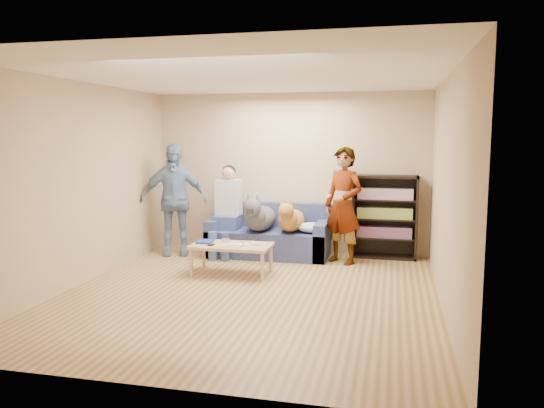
% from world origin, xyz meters
% --- Properties ---
extents(ground, '(5.00, 5.00, 0.00)m').
position_xyz_m(ground, '(0.00, 0.00, 0.00)').
color(ground, olive).
rests_on(ground, ground).
extents(ceiling, '(5.00, 5.00, 0.00)m').
position_xyz_m(ceiling, '(0.00, 0.00, 2.60)').
color(ceiling, white).
rests_on(ceiling, ground).
extents(wall_back, '(4.50, 0.00, 4.50)m').
position_xyz_m(wall_back, '(0.00, 2.50, 1.30)').
color(wall_back, tan).
rests_on(wall_back, ground).
extents(wall_front, '(4.50, 0.00, 4.50)m').
position_xyz_m(wall_front, '(0.00, -2.50, 1.30)').
color(wall_front, tan).
rests_on(wall_front, ground).
extents(wall_left, '(0.00, 5.00, 5.00)m').
position_xyz_m(wall_left, '(-2.25, 0.00, 1.30)').
color(wall_left, tan).
rests_on(wall_left, ground).
extents(wall_right, '(0.00, 5.00, 5.00)m').
position_xyz_m(wall_right, '(2.25, 0.00, 1.30)').
color(wall_right, tan).
rests_on(wall_right, ground).
extents(blanket, '(0.44, 0.37, 0.15)m').
position_xyz_m(blanket, '(0.46, 1.93, 0.50)').
color(blanket, silver).
rests_on(blanket, sofa).
extents(person_standing_right, '(0.76, 0.69, 1.75)m').
position_xyz_m(person_standing_right, '(0.95, 1.84, 0.87)').
color(person_standing_right, gray).
rests_on(person_standing_right, ground).
extents(person_standing_left, '(1.13, 0.78, 1.79)m').
position_xyz_m(person_standing_left, '(-1.76, 1.81, 0.89)').
color(person_standing_left, '#7C9CC6').
rests_on(person_standing_left, ground).
extents(held_controller, '(0.06, 0.12, 0.03)m').
position_xyz_m(held_controller, '(0.75, 1.64, 1.04)').
color(held_controller, white).
rests_on(held_controller, person_standing_right).
extents(notebook_blue, '(0.20, 0.26, 0.03)m').
position_xyz_m(notebook_blue, '(-0.89, 0.87, 0.43)').
color(notebook_blue, '#1C319A').
rests_on(notebook_blue, coffee_table).
extents(papers, '(0.26, 0.20, 0.02)m').
position_xyz_m(papers, '(-0.44, 0.72, 0.43)').
color(papers, silver).
rests_on(papers, coffee_table).
extents(magazine, '(0.22, 0.17, 0.01)m').
position_xyz_m(magazine, '(-0.41, 0.74, 0.44)').
color(magazine, beige).
rests_on(magazine, coffee_table).
extents(camera_silver, '(0.11, 0.06, 0.05)m').
position_xyz_m(camera_silver, '(-0.61, 0.94, 0.45)').
color(camera_silver, silver).
rests_on(camera_silver, coffee_table).
extents(controller_a, '(0.04, 0.13, 0.03)m').
position_xyz_m(controller_a, '(-0.21, 0.92, 0.43)').
color(controller_a, white).
rests_on(controller_a, coffee_table).
extents(controller_b, '(0.09, 0.06, 0.03)m').
position_xyz_m(controller_b, '(-0.13, 0.84, 0.43)').
color(controller_b, silver).
rests_on(controller_b, coffee_table).
extents(headphone_cup_a, '(0.07, 0.07, 0.02)m').
position_xyz_m(headphone_cup_a, '(-0.29, 0.80, 0.43)').
color(headphone_cup_a, white).
rests_on(headphone_cup_a, coffee_table).
extents(headphone_cup_b, '(0.07, 0.07, 0.02)m').
position_xyz_m(headphone_cup_b, '(-0.29, 0.88, 0.43)').
color(headphone_cup_b, white).
rests_on(headphone_cup_b, coffee_table).
extents(pen_orange, '(0.13, 0.06, 0.01)m').
position_xyz_m(pen_orange, '(-0.51, 0.66, 0.42)').
color(pen_orange, orange).
rests_on(pen_orange, coffee_table).
extents(pen_black, '(0.13, 0.08, 0.01)m').
position_xyz_m(pen_black, '(-0.37, 1.00, 0.42)').
color(pen_black, black).
rests_on(pen_black, coffee_table).
extents(wallet, '(0.07, 0.12, 0.02)m').
position_xyz_m(wallet, '(-0.74, 0.70, 0.43)').
color(wallet, black).
rests_on(wallet, coffee_table).
extents(sofa, '(1.90, 0.85, 0.82)m').
position_xyz_m(sofa, '(-0.25, 2.10, 0.28)').
color(sofa, '#515B93').
rests_on(sofa, ground).
extents(person_seated, '(0.40, 0.73, 1.47)m').
position_xyz_m(person_seated, '(-0.92, 1.97, 0.77)').
color(person_seated, '#3B4A82').
rests_on(person_seated, sofa).
extents(dog_gray, '(0.44, 1.26, 0.64)m').
position_xyz_m(dog_gray, '(-0.37, 1.88, 0.65)').
color(dog_gray, '#474951').
rests_on(dog_gray, sofa).
extents(dog_tan, '(0.39, 1.15, 0.56)m').
position_xyz_m(dog_tan, '(0.13, 1.93, 0.62)').
color(dog_tan, '#A97633').
rests_on(dog_tan, sofa).
extents(coffee_table, '(1.10, 0.60, 0.42)m').
position_xyz_m(coffee_table, '(-0.49, 0.82, 0.37)').
color(coffee_table, '#D5AA83').
rests_on(coffee_table, ground).
extents(bookshelf, '(1.00, 0.34, 1.30)m').
position_xyz_m(bookshelf, '(1.55, 2.33, 0.68)').
color(bookshelf, black).
rests_on(bookshelf, ground).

